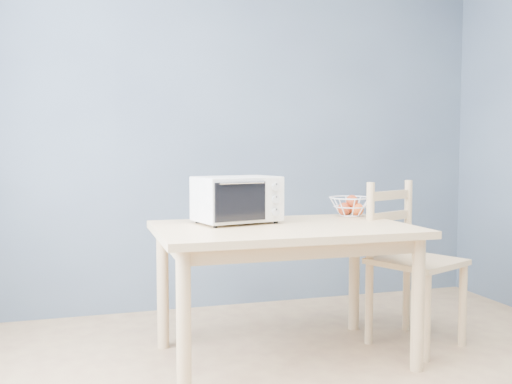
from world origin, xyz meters
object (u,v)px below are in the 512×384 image
object	(u,v)px
toaster_oven	(234,199)
dining_chair	(410,264)
dining_table	(283,244)
fruit_basket	(350,206)

from	to	relation	value
toaster_oven	dining_chair	xyz separation A→B (m)	(1.05, -0.14, -0.41)
dining_table	fruit_basket	bearing A→B (deg)	28.95
fruit_basket	dining_chair	xyz separation A→B (m)	(0.26, -0.28, -0.34)
toaster_oven	fruit_basket	world-z (taller)	toaster_oven
dining_table	fruit_basket	world-z (taller)	fruit_basket
toaster_oven	fruit_basket	size ratio (longest dim) A/B	1.61
toaster_oven	fruit_basket	bearing A→B (deg)	-3.61
dining_table	dining_chair	xyz separation A→B (m)	(0.82, 0.03, -0.17)
toaster_oven	dining_table	bearing A→B (deg)	-48.90
dining_chair	toaster_oven	bearing A→B (deg)	147.95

